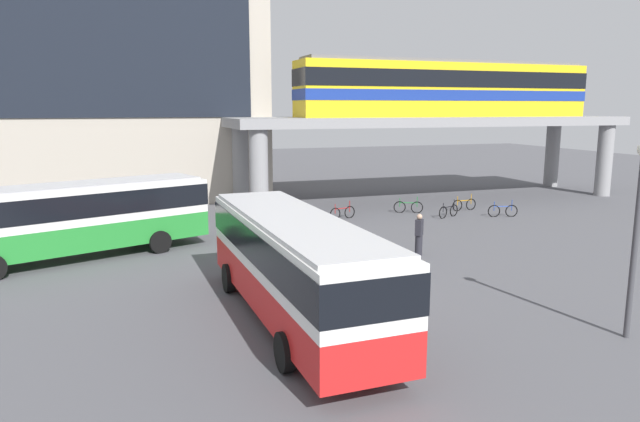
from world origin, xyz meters
name	(u,v)px	position (x,y,z in m)	size (l,w,h in m)	color
ground_plane	(262,236)	(0.00, 10.00, 0.00)	(120.00, 120.00, 0.00)	#515156
station_building	(42,44)	(-11.16, 27.04, 10.64)	(28.94, 13.01, 21.28)	#B2A899
elevated_platform	(431,129)	(13.92, 17.89, 4.93)	(28.07, 7.01, 5.73)	gray
train	(446,88)	(15.02, 17.89, 7.70)	(21.32, 2.96, 3.84)	yellow
bus_main	(293,258)	(-1.80, -1.74, 1.99)	(3.01, 11.11, 3.22)	red
bus_secondary	(77,213)	(-8.37, 8.30, 1.99)	(11.23, 6.24, 3.22)	#268C33
bicycle_green	(408,207)	(10.01, 13.47, 0.36)	(1.65, 0.81, 1.04)	black
bicycle_red	(342,213)	(5.48, 12.95, 0.36)	(1.74, 0.54, 1.04)	black
bicycle_black	(448,211)	(11.56, 11.41, 0.36)	(1.68, 0.74, 1.04)	black
bicycle_orange	(464,205)	(13.73, 13.10, 0.36)	(1.79, 0.22, 1.04)	black
bicycle_blue	(503,211)	(14.67, 10.49, 0.36)	(1.73, 0.56, 1.04)	black
pedestrian_waiting_near_stop	(419,236)	(5.61, 4.11, 0.87)	(0.47, 0.46, 1.83)	#26262D
lamp_post	(637,223)	(6.69, -5.94, 3.27)	(0.36, 0.36, 5.44)	#3F3F44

